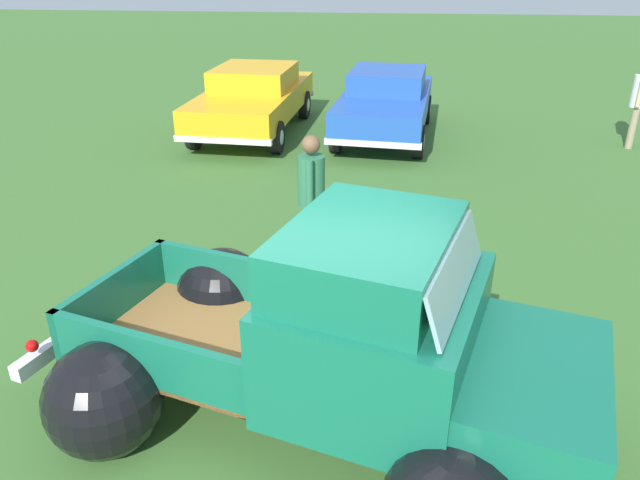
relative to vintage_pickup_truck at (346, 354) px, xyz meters
name	(u,v)px	position (x,y,z in m)	size (l,w,h in m)	color
ground_plane	(304,414)	(-0.37, 0.11, -0.76)	(80.00, 80.00, 0.00)	#3D6B2D
vintage_pickup_truck	(346,354)	(0.00, 0.00, 0.00)	(4.97, 3.70, 1.96)	black
show_car_0	(253,97)	(-2.75, 9.30, 0.03)	(2.19, 4.74, 1.43)	black
show_car_1	(386,101)	(0.20, 9.24, 0.03)	(2.26, 4.52, 1.43)	black
spectator_0	(639,100)	(5.34, 8.96, 0.24)	(0.44, 0.52, 1.75)	gray
spectator_1	(311,193)	(-0.66, 2.98, 0.23)	(0.35, 0.53, 1.73)	navy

